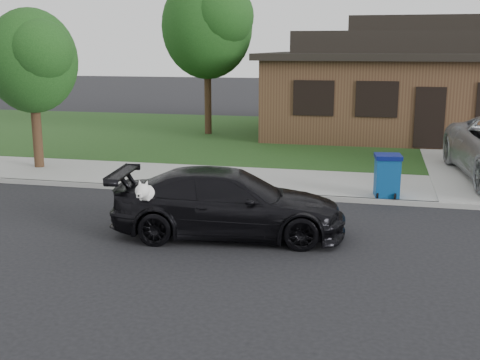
# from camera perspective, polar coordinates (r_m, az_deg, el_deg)

# --- Properties ---
(ground) EXTENTS (120.00, 120.00, 0.00)m
(ground) POSITION_cam_1_polar(r_m,az_deg,el_deg) (11.42, 0.71, -5.95)
(ground) COLOR black
(ground) RESTS_ON ground
(sidewalk) EXTENTS (60.00, 3.00, 0.12)m
(sidewalk) POSITION_cam_1_polar(r_m,az_deg,el_deg) (16.15, 4.52, -0.24)
(sidewalk) COLOR gray
(sidewalk) RESTS_ON ground
(curb) EXTENTS (60.00, 0.12, 0.12)m
(curb) POSITION_cam_1_polar(r_m,az_deg,el_deg) (14.71, 3.64, -1.50)
(curb) COLOR gray
(curb) RESTS_ON ground
(lawn) EXTENTS (60.00, 13.00, 0.13)m
(lawn) POSITION_cam_1_polar(r_m,az_deg,el_deg) (23.96, 7.40, 3.90)
(lawn) COLOR #193814
(lawn) RESTS_ON ground
(sedan) EXTENTS (4.69, 2.40, 1.31)m
(sedan) POSITION_cam_1_polar(r_m,az_deg,el_deg) (11.67, -1.11, -2.19)
(sedan) COLOR black
(sedan) RESTS_ON ground
(recycling_bin) EXTENTS (0.68, 0.69, 1.01)m
(recycling_bin) POSITION_cam_1_polar(r_m,az_deg,el_deg) (14.70, 13.78, 0.44)
(recycling_bin) COLOR navy
(recycling_bin) RESTS_ON sidewalk
(house) EXTENTS (12.60, 8.60, 4.65)m
(house) POSITION_cam_1_polar(r_m,az_deg,el_deg) (25.68, 17.02, 8.68)
(house) COLOR #422B1C
(house) RESTS_ON ground
(tree_0) EXTENTS (3.78, 3.60, 6.34)m
(tree_0) POSITION_cam_1_polar(r_m,az_deg,el_deg) (24.40, -2.84, 14.54)
(tree_0) COLOR #332114
(tree_0) RESTS_ON ground
(tree_2) EXTENTS (2.73, 2.60, 4.59)m
(tree_2) POSITION_cam_1_polar(r_m,az_deg,el_deg) (18.45, -18.98, 10.78)
(tree_2) COLOR #332114
(tree_2) RESTS_ON ground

